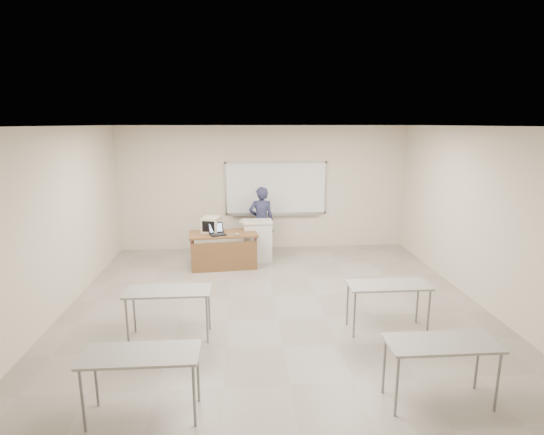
{
  "coord_description": "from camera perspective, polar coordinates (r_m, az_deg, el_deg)",
  "views": [
    {
      "loc": [
        -0.54,
        -6.24,
        3.04
      ],
      "look_at": [
        0.07,
        2.2,
        1.16
      ],
      "focal_mm": 28.0,
      "sensor_mm": 36.0,
      "label": 1
    }
  ],
  "objects": [
    {
      "name": "podium",
      "position": [
        9.57,
        -1.96,
        -3.1
      ],
      "size": [
        0.66,
        0.48,
        0.92
      ],
      "rotation": [
        0.0,
        0.0,
        0.05
      ],
      "color": "silver",
      "rests_on": "floor"
    },
    {
      "name": "student_desks",
      "position": [
        5.46,
        1.98,
        -13.21
      ],
      "size": [
        4.4,
        2.2,
        0.73
      ],
      "color": "gray",
      "rests_on": "floor"
    },
    {
      "name": "presenter",
      "position": [
        9.99,
        -1.45,
        -0.41
      ],
      "size": [
        0.61,
        0.42,
        1.61
      ],
      "primitive_type": "imported",
      "rotation": [
        0.0,
        0.0,
        3.21
      ],
      "color": "black",
      "rests_on": "floor"
    },
    {
      "name": "laptop",
      "position": [
        9.01,
        -7.26,
        -1.93
      ],
      "size": [
        0.32,
        0.3,
        0.24
      ],
      "rotation": [
        0.0,
        0.0,
        0.37
      ],
      "color": "black",
      "rests_on": "instructor_desk"
    },
    {
      "name": "mouse",
      "position": [
        8.93,
        -4.75,
        -2.25
      ],
      "size": [
        0.11,
        0.09,
        0.04
      ],
      "primitive_type": "ellipsoid",
      "rotation": [
        0.0,
        0.0,
        0.23
      ],
      "color": "#929699",
      "rests_on": "instructor_desk"
    },
    {
      "name": "crt_monitor",
      "position": [
        9.23,
        -8.12,
        -0.93
      ],
      "size": [
        0.36,
        0.4,
        0.34
      ],
      "rotation": [
        0.0,
        0.0,
        -0.26
      ],
      "color": "beige",
      "rests_on": "instructor_desk"
    },
    {
      "name": "floor",
      "position": [
        6.96,
        0.73,
        -13.41
      ],
      "size": [
        7.0,
        8.0,
        0.01
      ],
      "primitive_type": "cube",
      "color": "gray",
      "rests_on": "ground"
    },
    {
      "name": "keyboard",
      "position": [
        9.33,
        -2.88,
        -0.53
      ],
      "size": [
        0.5,
        0.2,
        0.03
      ],
      "primitive_type": "cube",
      "rotation": [
        0.0,
        0.0,
        -0.06
      ],
      "color": "beige",
      "rests_on": "podium"
    },
    {
      "name": "whiteboard",
      "position": [
        10.36,
        0.55,
        3.86
      ],
      "size": [
        2.48,
        0.1,
        1.31
      ],
      "color": "white",
      "rests_on": "floor"
    },
    {
      "name": "instructor_desk",
      "position": [
        9.08,
        -6.58,
        -3.5
      ],
      "size": [
        1.44,
        0.72,
        0.75
      ],
      "rotation": [
        0.0,
        0.0,
        0.1
      ],
      "color": "brown",
      "rests_on": "floor"
    }
  ]
}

